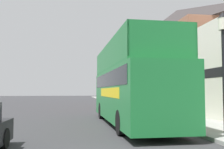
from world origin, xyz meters
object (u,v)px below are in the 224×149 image
(tour_bus, at_px, (130,89))
(parked_car_ahead_of_bus, at_px, (118,104))
(lamp_post_nearest, at_px, (223,50))
(lamp_post_second, at_px, (149,70))

(tour_bus, distance_m, parked_car_ahead_of_bus, 8.64)
(lamp_post_nearest, bearing_deg, lamp_post_second, 89.89)
(lamp_post_nearest, distance_m, lamp_post_second, 9.71)
(tour_bus, height_order, lamp_post_second, lamp_post_second)
(lamp_post_nearest, bearing_deg, parked_car_ahead_of_bus, 97.56)
(parked_car_ahead_of_bus, relative_size, lamp_post_nearest, 0.93)
(parked_car_ahead_of_bus, bearing_deg, tour_bus, -95.52)
(lamp_post_nearest, bearing_deg, tour_bus, 117.32)
(tour_bus, height_order, lamp_post_nearest, lamp_post_nearest)
(tour_bus, xyz_separation_m, lamp_post_second, (2.50, 4.91, 1.43))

